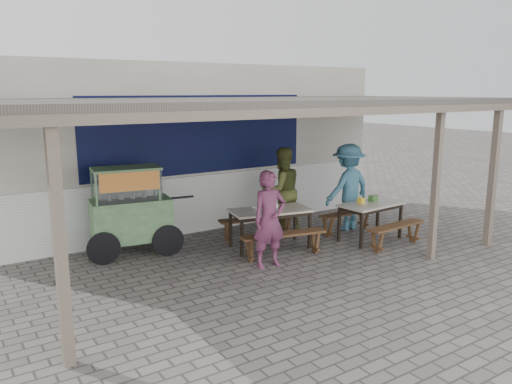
{
  "coord_description": "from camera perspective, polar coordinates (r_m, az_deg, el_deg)",
  "views": [
    {
      "loc": [
        -4.93,
        -6.27,
        2.93
      ],
      "look_at": [
        -0.2,
        0.9,
        1.19
      ],
      "focal_mm": 35.0,
      "sensor_mm": 36.0,
      "label": 1
    }
  ],
  "objects": [
    {
      "name": "condiment_bowl",
      "position": [
        9.34,
        0.05,
        -1.91
      ],
      "size": [
        0.23,
        0.23,
        0.04
      ],
      "primitive_type": "imported",
      "rotation": [
        0.0,
        0.0,
        0.34
      ],
      "color": "white",
      "rests_on": "table_left"
    },
    {
      "name": "patron_wall_side",
      "position": [
        10.39,
        2.97,
        0.18
      ],
      "size": [
        0.94,
        0.77,
        1.8
      ],
      "primitive_type": "imported",
      "rotation": [
        0.0,
        0.0,
        3.03
      ],
      "color": "#4D5326",
      "rests_on": "ground"
    },
    {
      "name": "bench_right_street",
      "position": [
        9.86,
        15.71,
        -4.25
      ],
      "size": [
        1.4,
        0.37,
        0.45
      ],
      "rotation": [
        0.0,
        0.0,
        0.06
      ],
      "color": "brown",
      "rests_on": "ground"
    },
    {
      "name": "condiment_jar",
      "position": [
        9.52,
        2.29,
        -1.51
      ],
      "size": [
        0.08,
        0.08,
        0.09
      ],
      "primitive_type": "cylinder",
      "color": "silver",
      "rests_on": "table_left"
    },
    {
      "name": "patron_street_side",
      "position": [
        8.36,
        1.55,
        -3.14
      ],
      "size": [
        0.64,
        0.45,
        1.65
      ],
      "primitive_type": "imported",
      "rotation": [
        0.0,
        0.0,
        -0.1
      ],
      "color": "#6B3050",
      "rests_on": "ground"
    },
    {
      "name": "tissue_box",
      "position": [
        10.08,
        11.93,
        -0.97
      ],
      "size": [
        0.12,
        0.12,
        0.11
      ],
      "primitive_type": "cube",
      "rotation": [
        0.0,
        0.0,
        0.07
      ],
      "color": "yellow",
      "rests_on": "table_right"
    },
    {
      "name": "back_wall",
      "position": [
        11.08,
        -6.81,
        5.1
      ],
      "size": [
        9.0,
        1.28,
        3.5
      ],
      "color": "silver",
      "rests_on": "ground"
    },
    {
      "name": "vendor_cart",
      "position": [
        9.25,
        -14.21,
        -1.74
      ],
      "size": [
        2.07,
        1.0,
        1.61
      ],
      "rotation": [
        0.0,
        0.0,
        -0.15
      ],
      "color": "#73A56E",
      "rests_on": "ground"
    },
    {
      "name": "patron_right_table",
      "position": [
        10.82,
        10.45,
        0.57
      ],
      "size": [
        1.25,
        0.78,
        1.85
      ],
      "primitive_type": "imported",
      "rotation": [
        0.0,
        0.0,
        3.23
      ],
      "color": "teal",
      "rests_on": "ground"
    },
    {
      "name": "donation_box",
      "position": [
        10.34,
        13.24,
        -0.69
      ],
      "size": [
        0.2,
        0.15,
        0.12
      ],
      "primitive_type": "cube",
      "rotation": [
        0.0,
        0.0,
        0.16
      ],
      "color": "#3E7534",
      "rests_on": "table_right"
    },
    {
      "name": "bench_left_wall",
      "position": [
        10.02,
        0.22,
        -3.52
      ],
      "size": [
        1.61,
        0.59,
        0.45
      ],
      "rotation": [
        0.0,
        0.0,
        -0.2
      ],
      "color": "brown",
      "rests_on": "ground"
    },
    {
      "name": "warung_roof",
      "position": [
        8.71,
        1.22,
        10.03
      ],
      "size": [
        9.0,
        4.21,
        2.81
      ],
      "color": "#514B46",
      "rests_on": "ground"
    },
    {
      "name": "table_left",
      "position": [
        9.39,
        1.62,
        -2.45
      ],
      "size": [
        1.6,
        1.02,
        0.75
      ],
      "rotation": [
        0.0,
        0.0,
        -0.2
      ],
      "color": "beige",
      "rests_on": "ground"
    },
    {
      "name": "bench_left_street",
      "position": [
        8.95,
        3.16,
        -5.39
      ],
      "size": [
        1.61,
        0.59,
        0.45
      ],
      "rotation": [
        0.0,
        0.0,
        -0.2
      ],
      "color": "brown",
      "rests_on": "ground"
    },
    {
      "name": "table_right",
      "position": [
        10.16,
        12.99,
        -1.7
      ],
      "size": [
        1.33,
        0.78,
        0.75
      ],
      "rotation": [
        0.0,
        0.0,
        0.06
      ],
      "color": "beige",
      "rests_on": "ground"
    },
    {
      "name": "ground",
      "position": [
        8.5,
        4.53,
        -8.76
      ],
      "size": [
        60.0,
        60.0,
        0.0
      ],
      "primitive_type": "plane",
      "color": "#68635E",
      "rests_on": "ground"
    },
    {
      "name": "bench_right_wall",
      "position": [
        10.64,
        10.31,
        -2.85
      ],
      "size": [
        1.4,
        0.37,
        0.45
      ],
      "rotation": [
        0.0,
        0.0,
        0.06
      ],
      "color": "brown",
      "rests_on": "ground"
    }
  ]
}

